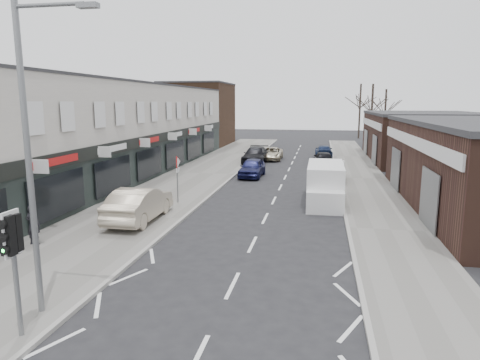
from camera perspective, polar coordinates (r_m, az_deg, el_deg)
The scene contains 21 objects.
ground at distance 12.10m, azimuth -3.01°, elevation -17.66°, with size 160.00×160.00×0.00m, color black.
pavement_left at distance 34.15m, azimuth -5.32°, elevation 0.83°, with size 5.50×64.00×0.12m, color slate.
pavement_right at distance 33.00m, azimuth 16.04°, elevation 0.14°, with size 3.50×64.00×0.12m, color slate.
shop_terrace_left at distance 33.98m, azimuth -17.68°, elevation 6.27°, with size 8.00×41.00×7.10m, color beige.
brick_block_far at distance 57.68m, azimuth -5.58°, elevation 8.63°, with size 8.00×10.00×8.00m, color #412A1B.
right_unit_far at distance 45.59m, azimuth 23.32°, elevation 5.19°, with size 10.00×16.00×4.50m, color #3D241C.
tree_far_a at distance 58.99m, azimuth 16.93°, elevation 4.37°, with size 3.60×3.60×8.00m, color #382D26, non-canonical shape.
tree_far_b at distance 65.23m, azimuth 18.56°, elevation 4.81°, with size 3.60×3.60×7.50m, color #382D26, non-canonical shape.
tree_far_c at distance 70.84m, azimuth 15.51°, elevation 5.37°, with size 3.60×3.60×8.50m, color #382D26, non-canonical shape.
traffic_light at distance 11.36m, azimuth -28.10°, elevation -7.60°, with size 0.28×0.60×3.10m.
street_lamp at distance 11.96m, azimuth -25.85°, elevation 4.24°, with size 2.23×0.22×8.00m.
warning_sign at distance 23.92m, azimuth -8.31°, elevation 1.88°, with size 0.12×0.80×2.70m.
white_van at distance 24.95m, azimuth 11.28°, elevation -0.57°, with size 2.01×5.64×2.20m.
sedan_on_pavement at distance 20.84m, azimuth -13.28°, elevation -3.12°, with size 1.70×4.88×1.61m, color #B2A58F.
pedestrian at distance 18.77m, azimuth -25.87°, elevation -5.41°, with size 0.58×0.38×1.60m, color black.
parked_car_left_a at distance 32.88m, azimuth 1.62°, elevation 1.64°, with size 1.66×4.14×1.41m, color #161944.
parked_car_left_b at distance 40.37m, azimuth 2.09°, elevation 3.33°, with size 2.10×5.17×1.50m, color black.
parked_car_left_c at distance 42.79m, azimuth 4.20°, elevation 3.53°, with size 2.05×4.45×1.24m, color #C2B69B.
parked_car_right_a at distance 31.88m, azimuth 12.22°, elevation 1.28°, with size 1.66×4.75×1.57m, color silver.
parked_car_right_b at distance 39.26m, azimuth 11.04°, elevation 2.83°, with size 1.59×3.96×1.35m, color black.
parked_car_right_c at distance 45.84m, azimuth 11.11°, elevation 3.80°, with size 1.71×4.21×1.22m, color #162345.
Camera 1 is at (2.57, -10.37, 5.68)m, focal length 32.00 mm.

